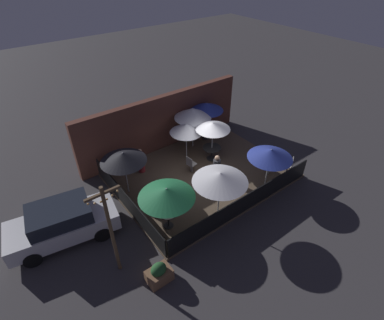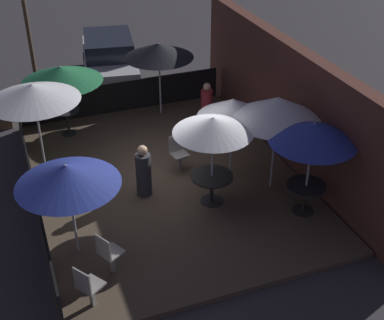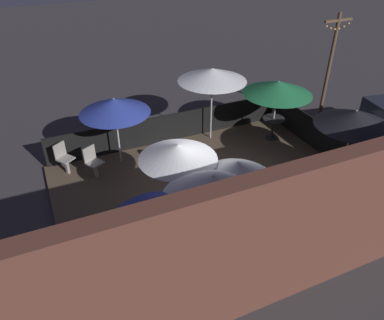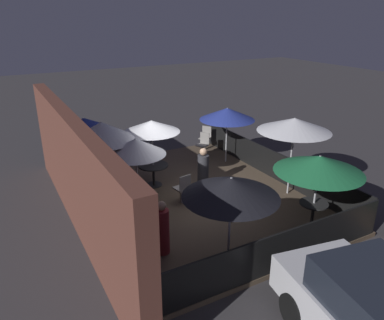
{
  "view_description": "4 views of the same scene",
  "coord_description": "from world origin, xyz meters",
  "px_view_note": "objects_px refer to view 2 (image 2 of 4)",
  "views": [
    {
      "loc": [
        -7.38,
        -9.04,
        9.55
      ],
      "look_at": [
        -0.67,
        -0.14,
        1.37
      ],
      "focal_mm": 28.0,
      "sensor_mm": 36.0,
      "label": 1
    },
    {
      "loc": [
        10.54,
        -3.26,
        7.5
      ],
      "look_at": [
        0.72,
        0.44,
        0.98
      ],
      "focal_mm": 50.0,
      "sensor_mm": 36.0,
      "label": 2
    },
    {
      "loc": [
        3.82,
        7.17,
        6.41
      ],
      "look_at": [
        0.6,
        -0.04,
        1.29
      ],
      "focal_mm": 35.0,
      "sensor_mm": 36.0,
      "label": 3
    },
    {
      "loc": [
        -9.08,
        4.97,
        5.37
      ],
      "look_at": [
        0.24,
        -0.14,
        1.2
      ],
      "focal_mm": 35.0,
      "sensor_mm": 36.0,
      "label": 4
    }
  ],
  "objects_px": {
    "patio_umbrella_0": "(213,125)",
    "patio_umbrella_3": "(277,109)",
    "patio_chair_0": "(88,286)",
    "patio_chair_2": "(178,152)",
    "patio_umbrella_4": "(233,108)",
    "patio_umbrella_7": "(67,175)",
    "dining_table_0": "(212,181)",
    "patron_0": "(144,173)",
    "patio_umbrella_1": "(61,74)",
    "parked_car_0": "(109,58)",
    "patio_umbrella_2": "(314,132)",
    "patio_chair_1": "(109,253)",
    "patron_1": "(207,107)",
    "dining_table_1": "(67,115)",
    "dining_table_2": "(306,190)",
    "patio_umbrella_6": "(159,50)",
    "light_post": "(30,39)"
  },
  "relations": [
    {
      "from": "dining_table_0",
      "to": "parked_car_0",
      "type": "xyz_separation_m",
      "value": [
        -7.92,
        -0.51,
        0.15
      ]
    },
    {
      "from": "patio_umbrella_3",
      "to": "dining_table_2",
      "type": "height_order",
      "value": "patio_umbrella_3"
    },
    {
      "from": "dining_table_2",
      "to": "patron_1",
      "type": "height_order",
      "value": "patron_1"
    },
    {
      "from": "patio_umbrella_2",
      "to": "patio_umbrella_7",
      "type": "xyz_separation_m",
      "value": [
        -0.46,
        -5.02,
        -0.17
      ]
    },
    {
      "from": "patio_umbrella_6",
      "to": "patio_chair_2",
      "type": "bearing_deg",
      "value": -9.84
    },
    {
      "from": "dining_table_1",
      "to": "parked_car_0",
      "type": "bearing_deg",
      "value": 149.76
    },
    {
      "from": "dining_table_1",
      "to": "patio_umbrella_6",
      "type": "bearing_deg",
      "value": 96.92
    },
    {
      "from": "dining_table_1",
      "to": "patio_chair_2",
      "type": "relative_size",
      "value": 0.81
    },
    {
      "from": "patio_umbrella_1",
      "to": "patio_chair_1",
      "type": "xyz_separation_m",
      "value": [
        5.92,
        -0.19,
        -1.29
      ]
    },
    {
      "from": "patio_umbrella_4",
      "to": "dining_table_0",
      "type": "bearing_deg",
      "value": -42.89
    },
    {
      "from": "patio_umbrella_3",
      "to": "patio_umbrella_4",
      "type": "height_order",
      "value": "patio_umbrella_3"
    },
    {
      "from": "patio_umbrella_4",
      "to": "patio_chair_2",
      "type": "height_order",
      "value": "patio_umbrella_4"
    },
    {
      "from": "patio_chair_1",
      "to": "patron_1",
      "type": "height_order",
      "value": "patron_1"
    },
    {
      "from": "patio_umbrella_1",
      "to": "patio_umbrella_3",
      "type": "xyz_separation_m",
      "value": [
        4.36,
        4.12,
        0.27
      ]
    },
    {
      "from": "patio_chair_0",
      "to": "patio_chair_2",
      "type": "bearing_deg",
      "value": 17.34
    },
    {
      "from": "patio_umbrella_3",
      "to": "dining_table_1",
      "type": "relative_size",
      "value": 3.16
    },
    {
      "from": "patio_chair_0",
      "to": "patron_1",
      "type": "height_order",
      "value": "patron_1"
    },
    {
      "from": "patio_umbrella_3",
      "to": "patio_umbrella_4",
      "type": "distance_m",
      "value": 1.17
    },
    {
      "from": "dining_table_0",
      "to": "dining_table_1",
      "type": "bearing_deg",
      "value": -150.06
    },
    {
      "from": "dining_table_2",
      "to": "patio_chair_2",
      "type": "height_order",
      "value": "patio_chair_2"
    },
    {
      "from": "dining_table_0",
      "to": "dining_table_1",
      "type": "height_order",
      "value": "dining_table_1"
    },
    {
      "from": "patio_umbrella_3",
      "to": "patio_chair_2",
      "type": "bearing_deg",
      "value": -129.52
    },
    {
      "from": "patio_chair_2",
      "to": "patron_0",
      "type": "xyz_separation_m",
      "value": [
        0.73,
        -1.11,
        0.09
      ]
    },
    {
      "from": "patio_umbrella_0",
      "to": "patio_umbrella_4",
      "type": "relative_size",
      "value": 1.08
    },
    {
      "from": "patio_umbrella_3",
      "to": "dining_table_2",
      "type": "xyz_separation_m",
      "value": [
        1.14,
        0.23,
        -1.53
      ]
    },
    {
      "from": "dining_table_0",
      "to": "patio_chair_0",
      "type": "distance_m",
      "value": 3.96
    },
    {
      "from": "patio_chair_1",
      "to": "patron_1",
      "type": "relative_size",
      "value": 0.71
    },
    {
      "from": "patio_umbrella_6",
      "to": "patio_umbrella_1",
      "type": "bearing_deg",
      "value": -83.08
    },
    {
      "from": "dining_table_1",
      "to": "patio_umbrella_0",
      "type": "bearing_deg",
      "value": 29.94
    },
    {
      "from": "dining_table_0",
      "to": "patron_0",
      "type": "height_order",
      "value": "patron_0"
    },
    {
      "from": "patio_umbrella_4",
      "to": "light_post",
      "type": "relative_size",
      "value": 0.52
    },
    {
      "from": "patio_umbrella_4",
      "to": "dining_table_2",
      "type": "height_order",
      "value": "patio_umbrella_4"
    },
    {
      "from": "patio_umbrella_1",
      "to": "patron_0",
      "type": "height_order",
      "value": "patio_umbrella_1"
    },
    {
      "from": "patio_umbrella_0",
      "to": "patio_umbrella_3",
      "type": "relative_size",
      "value": 0.92
    },
    {
      "from": "patio_umbrella_7",
      "to": "patio_umbrella_3",
      "type": "bearing_deg",
      "value": 98.06
    },
    {
      "from": "patio_umbrella_1",
      "to": "patron_1",
      "type": "distance_m",
      "value": 4.13
    },
    {
      "from": "light_post",
      "to": "dining_table_2",
      "type": "bearing_deg",
      "value": 31.51
    },
    {
      "from": "patio_umbrella_4",
      "to": "patron_1",
      "type": "bearing_deg",
      "value": 171.54
    },
    {
      "from": "patio_umbrella_7",
      "to": "patio_chair_2",
      "type": "height_order",
      "value": "patio_umbrella_7"
    },
    {
      "from": "patio_umbrella_2",
      "to": "dining_table_0",
      "type": "distance_m",
      "value": 2.56
    },
    {
      "from": "patio_umbrella_4",
      "to": "dining_table_2",
      "type": "distance_m",
      "value": 2.56
    },
    {
      "from": "dining_table_1",
      "to": "patio_umbrella_1",
      "type": "bearing_deg",
      "value": 180.0
    },
    {
      "from": "parked_car_0",
      "to": "patio_umbrella_2",
      "type": "bearing_deg",
      "value": 24.06
    },
    {
      "from": "patio_chair_0",
      "to": "patio_chair_1",
      "type": "bearing_deg",
      "value": 19.34
    },
    {
      "from": "patio_chair_1",
      "to": "parked_car_0",
      "type": "distance_m",
      "value": 9.68
    },
    {
      "from": "patio_umbrella_2",
      "to": "patron_0",
      "type": "bearing_deg",
      "value": -121.14
    },
    {
      "from": "patio_umbrella_4",
      "to": "patio_umbrella_7",
      "type": "relative_size",
      "value": 0.97
    },
    {
      "from": "patio_umbrella_7",
      "to": "patron_0",
      "type": "xyz_separation_m",
      "value": [
        -1.46,
        1.85,
        -1.27
      ]
    },
    {
      "from": "patron_1",
      "to": "dining_table_2",
      "type": "bearing_deg",
      "value": 113.25
    },
    {
      "from": "dining_table_2",
      "to": "patron_0",
      "type": "xyz_separation_m",
      "value": [
        -1.92,
        -3.17,
        0.03
      ]
    }
  ]
}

